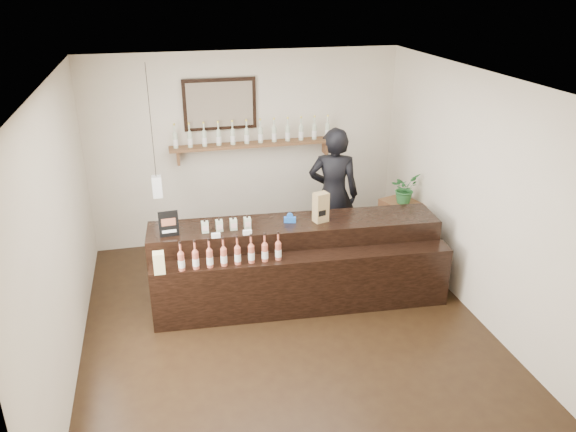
# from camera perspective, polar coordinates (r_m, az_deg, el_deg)

# --- Properties ---
(ground) EXTENTS (5.00, 5.00, 0.00)m
(ground) POSITION_cam_1_polar(r_m,az_deg,el_deg) (6.62, -0.31, -11.04)
(ground) COLOR black
(ground) RESTS_ON ground
(room_shell) EXTENTS (5.00, 5.00, 5.00)m
(room_shell) POSITION_cam_1_polar(r_m,az_deg,el_deg) (5.84, -0.35, 2.91)
(room_shell) COLOR beige
(room_shell) RESTS_ON ground
(back_wall_decor) EXTENTS (2.66, 0.96, 1.69)m
(back_wall_decor) POSITION_cam_1_polar(r_m,az_deg,el_deg) (8.03, -5.31, 8.91)
(back_wall_decor) COLOR brown
(back_wall_decor) RESTS_ON ground
(counter) EXTENTS (3.55, 1.16, 1.15)m
(counter) POSITION_cam_1_polar(r_m,az_deg,el_deg) (6.91, 0.88, -4.96)
(counter) COLOR black
(counter) RESTS_ON ground
(promo_sign) EXTENTS (0.22, 0.04, 0.31)m
(promo_sign) POSITION_cam_1_polar(r_m,az_deg,el_deg) (6.50, -12.03, -0.79)
(promo_sign) COLOR black
(promo_sign) RESTS_ON counter
(paper_bag) EXTENTS (0.20, 0.17, 0.37)m
(paper_bag) POSITION_cam_1_polar(r_m,az_deg,el_deg) (6.75, 3.35, 0.89)
(paper_bag) COLOR olive
(paper_bag) RESTS_ON counter
(tape_dispenser) EXTENTS (0.15, 0.09, 0.12)m
(tape_dispenser) POSITION_cam_1_polar(r_m,az_deg,el_deg) (6.76, 0.19, -0.28)
(tape_dispenser) COLOR blue
(tape_dispenser) RESTS_ON counter
(side_cabinet) EXTENTS (0.57, 0.67, 0.83)m
(side_cabinet) POSITION_cam_1_polar(r_m,az_deg,el_deg) (8.11, 11.40, -1.36)
(side_cabinet) COLOR brown
(side_cabinet) RESTS_ON ground
(potted_plant) EXTENTS (0.49, 0.47, 0.41)m
(potted_plant) POSITION_cam_1_polar(r_m,az_deg,el_deg) (7.87, 11.75, 2.77)
(potted_plant) COLOR #2A6930
(potted_plant) RESTS_ON side_cabinet
(shopkeeper) EXTENTS (0.90, 0.74, 2.14)m
(shopkeeper) POSITION_cam_1_polar(r_m,az_deg,el_deg) (7.72, 4.66, 3.04)
(shopkeeper) COLOR black
(shopkeeper) RESTS_ON ground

